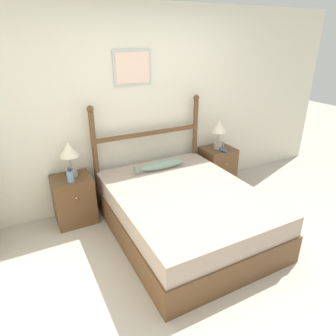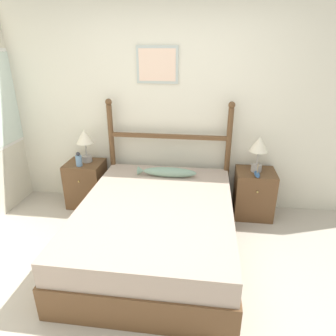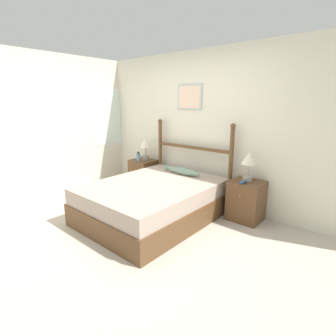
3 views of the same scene
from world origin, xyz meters
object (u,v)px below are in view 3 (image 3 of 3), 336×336
object	(u,v)px
nightstand_left	(143,175)
model_boat	(243,182)
fish_pillow	(182,171)
table_lamp_left	(145,145)
table_lamp_right	(249,161)
bed	(153,201)
nightstand_right	(246,201)
bottle	(138,157)

from	to	relation	value
nightstand_left	model_boat	world-z (taller)	model_boat
fish_pillow	table_lamp_left	bearing A→B (deg)	168.38
model_boat	table_lamp_left	bearing A→B (deg)	175.26
table_lamp_right	bed	bearing A→B (deg)	-141.59
table_lamp_right	model_boat	distance (m)	0.32
nightstand_right	table_lamp_right	distance (m)	0.60
nightstand_right	table_lamp_left	xyz separation A→B (m)	(-2.15, 0.05, 0.60)
nightstand_left	table_lamp_right	size ratio (longest dim) A/B	1.38
bed	nightstand_left	world-z (taller)	nightstand_left
nightstand_left	fish_pillow	xyz separation A→B (m)	(1.12, -0.18, 0.31)
bed	bottle	xyz separation A→B (m)	(-1.11, 0.74, 0.41)
bed	nightstand_left	xyz separation A→B (m)	(-1.09, 0.85, 0.03)
table_lamp_right	nightstand_left	bearing A→B (deg)	-179.73
model_boat	fish_pillow	xyz separation A→B (m)	(-1.05, -0.05, -0.01)
table_lamp_left	model_boat	distance (m)	2.17
bed	nightstand_right	size ratio (longest dim) A/B	3.37
bottle	table_lamp_left	bearing A→B (deg)	74.07
nightstand_right	model_boat	distance (m)	0.35
nightstand_right	table_lamp_left	world-z (taller)	table_lamp_left
bed	nightstand_right	distance (m)	1.38
bottle	fish_pillow	distance (m)	1.14
bottle	fish_pillow	size ratio (longest dim) A/B	0.26
nightstand_left	nightstand_right	size ratio (longest dim) A/B	1.00
nightstand_right	model_boat	xyz separation A→B (m)	(-0.01, -0.13, 0.32)
model_boat	fish_pillow	size ratio (longest dim) A/B	0.26
bed	nightstand_left	bearing A→B (deg)	142.07
nightstand_left	fish_pillow	size ratio (longest dim) A/B	0.85
table_lamp_right	fish_pillow	xyz separation A→B (m)	(-1.06, -0.19, -0.30)
model_boat	table_lamp_right	bearing A→B (deg)	86.41
nightstand_right	table_lamp_left	distance (m)	2.24
bed	fish_pillow	world-z (taller)	fish_pillow
bed	fish_pillow	bearing A→B (deg)	87.93
model_boat	nightstand_left	bearing A→B (deg)	176.50
nightstand_left	model_boat	size ratio (longest dim) A/B	3.26
table_lamp_left	bottle	world-z (taller)	table_lamp_left
bottle	nightstand_left	bearing A→B (deg)	81.38
bed	table_lamp_left	world-z (taller)	table_lamp_left
nightstand_right	bottle	xyz separation A→B (m)	(-2.20, -0.11, 0.38)
nightstand_right	table_lamp_left	bearing A→B (deg)	178.80
fish_pillow	table_lamp_right	bearing A→B (deg)	10.10
table_lamp_left	model_boat	xyz separation A→B (m)	(2.14, -0.18, -0.28)
bed	table_lamp_left	xyz separation A→B (m)	(-1.06, 0.90, 0.63)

